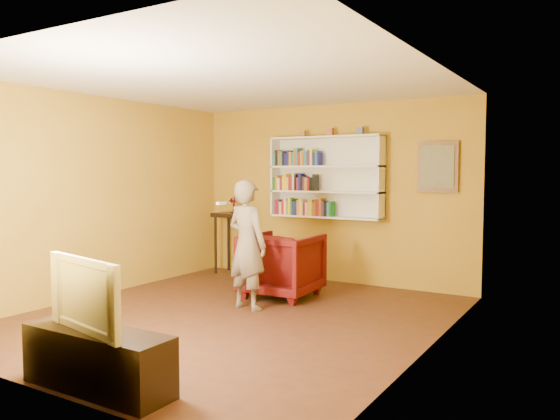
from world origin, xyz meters
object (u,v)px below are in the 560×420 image
Objects in this scene: armchair at (282,265)px; television at (96,293)px; bookshelf at (327,178)px; console_table at (234,223)px; ruby_lustre at (234,202)px; person at (247,245)px; tv_cabinet at (98,360)px.

television reaches higher than armchair.
bookshelf is 1.69m from armchair.
ruby_lustre reaches higher than console_table.
armchair is at bearing -81.28° from person.
television is at bearing 94.54° from armchair.
armchair reaches higher than tv_cabinet.
person reaches higher than ruby_lustre.
person reaches higher than console_table.
television reaches higher than tv_cabinet.
ruby_lustre reaches higher than armchair.
person reaches higher than tv_cabinet.
bookshelf reaches higher than ruby_lustre.
bookshelf is 1.80× the size of console_table.
console_table is (-1.64, -0.16, -0.77)m from bookshelf.
bookshelf is 1.70m from ruby_lustre.
person is at bearing -92.48° from bookshelf.
person is 2.69m from television.
bookshelf is at bearing 5.55° from console_table.
person is (-0.02, -0.79, 0.36)m from armchair.
ruby_lustre is at bearing -39.74° from person.
ruby_lustre is at bearing -56.31° from console_table.
bookshelf is 1.90× the size of armchair.
armchair is at bearing 96.95° from tv_cabinet.
television is (0.35, -4.66, -0.84)m from bookshelf.
console_table is 0.76× the size of tv_cabinet.
console_table is 1.94m from armchair.
television is at bearing -66.10° from console_table.
armchair is (-0.07, -1.22, -1.16)m from bookshelf.
console_table is 0.63× the size of person.
television is (0.00, 0.00, 0.52)m from tv_cabinet.
armchair is 0.86m from person.
ruby_lustre is 5.01m from tv_cabinet.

